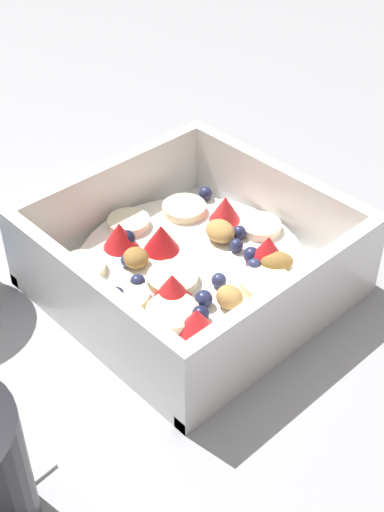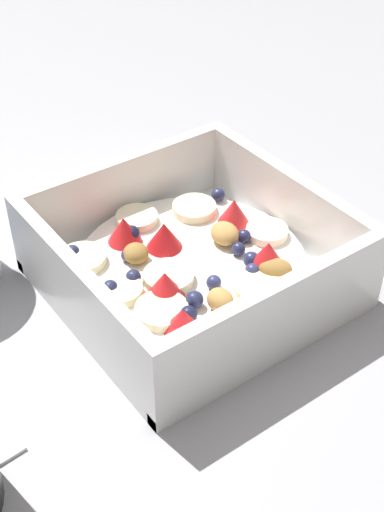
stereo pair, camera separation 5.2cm
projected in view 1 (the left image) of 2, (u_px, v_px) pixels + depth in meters
ground_plane at (192, 280)px, 0.54m from camera, size 2.40×2.40×0.00m
fruit_bowl at (192, 265)px, 0.52m from camera, size 0.20×0.20×0.07m
spoon at (371, 222)px, 0.60m from camera, size 0.10×0.16×0.01m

